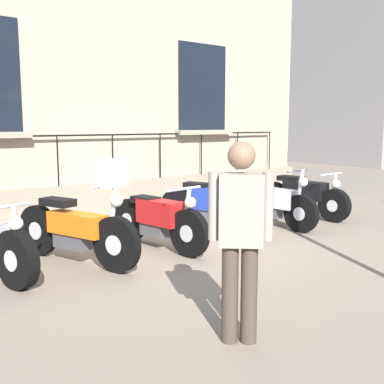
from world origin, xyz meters
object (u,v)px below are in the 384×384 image
at_px(pedestrian_standing, 240,231).
at_px(motorcycle_blue, 211,208).
at_px(motorcycle_red, 158,220).
at_px(motorcycle_white, 270,203).
at_px(motorcycle_orange, 76,230).
at_px(motorcycle_black, 303,196).

bearing_deg(pedestrian_standing, motorcycle_blue, 142.53).
relative_size(motorcycle_red, motorcycle_white, 0.98).
relative_size(motorcycle_orange, motorcycle_black, 1.01).
distance_m(motorcycle_orange, motorcycle_blue, 2.54).
bearing_deg(motorcycle_white, motorcycle_red, -89.35).
relative_size(motorcycle_blue, pedestrian_standing, 1.13).
bearing_deg(motorcycle_white, motorcycle_blue, -101.66).
height_order(motorcycle_red, pedestrian_standing, pedestrian_standing).
xyz_separation_m(motorcycle_orange, motorcycle_blue, (-0.21, 2.53, -0.01)).
height_order(motorcycle_red, motorcycle_blue, motorcycle_blue).
relative_size(motorcycle_white, pedestrian_standing, 1.19).
xyz_separation_m(motorcycle_red, motorcycle_black, (-0.22, 3.65, -0.01)).
distance_m(motorcycle_white, pedestrian_standing, 4.71).
bearing_deg(motorcycle_black, motorcycle_white, -80.87).
height_order(motorcycle_black, pedestrian_standing, pedestrian_standing).
relative_size(motorcycle_blue, motorcycle_black, 0.92).
bearing_deg(motorcycle_black, pedestrian_standing, -56.98).
xyz_separation_m(motorcycle_orange, motorcycle_black, (-0.16, 4.92, -0.04)).
bearing_deg(pedestrian_standing, motorcycle_orange, -178.36).
xyz_separation_m(motorcycle_blue, motorcycle_black, (0.05, 2.38, -0.02)).
relative_size(motorcycle_black, pedestrian_standing, 1.22).
distance_m(motorcycle_orange, motorcycle_black, 4.92).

